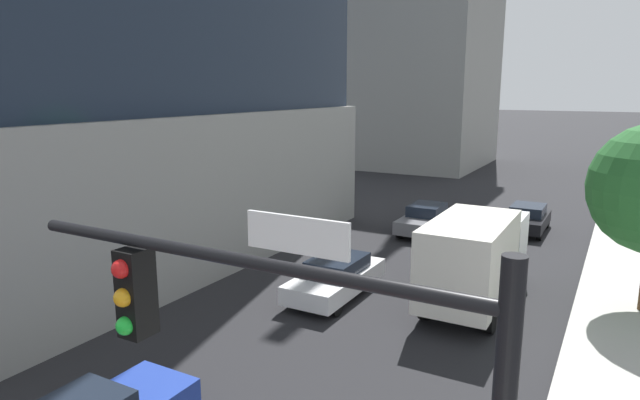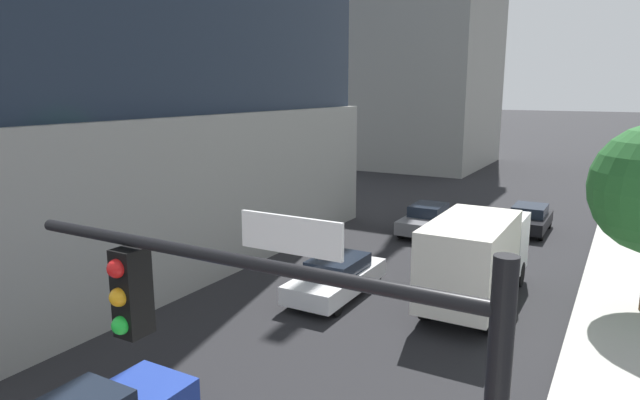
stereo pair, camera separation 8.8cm
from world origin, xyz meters
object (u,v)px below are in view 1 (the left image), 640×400
car_black (527,218)px  car_gray (426,219)px  box_truck (476,255)px  car_white (336,277)px

car_black → car_gray: size_ratio=0.90×
car_black → box_truck: bearing=-90.0°
car_white → car_gray: 10.07m
car_white → car_black: car_white is taller
car_white → car_gray: size_ratio=1.03×
car_white → car_gray: car_gray is taller
car_white → car_gray: bearing=90.0°
car_white → car_black: (4.53, 12.90, 0.00)m
car_gray → car_white: bearing=-90.0°
car_black → box_truck: (0.00, -11.26, 1.07)m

